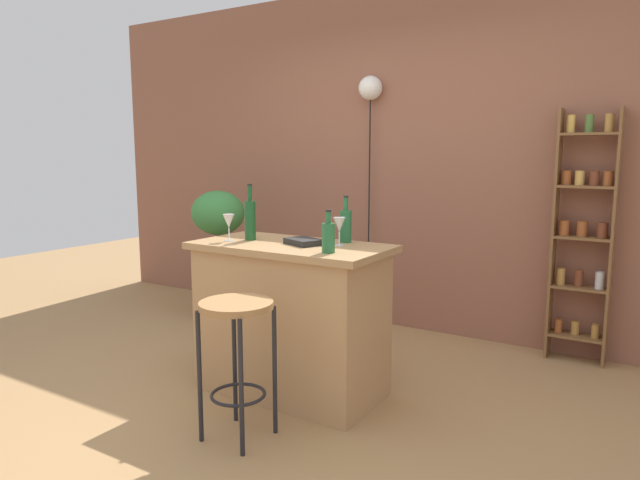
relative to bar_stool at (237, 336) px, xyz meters
The scene contains 14 objects.
ground 0.63m from the bar_stool, 106.25° to the left, with size 12.00×12.00×0.00m, color #A37A4C.
back_wall 2.42m from the bar_stool, 92.28° to the left, with size 6.40×0.10×2.80m, color #8C5642.
kitchen_counter 0.62m from the bar_stool, 98.41° to the left, with size 1.17×0.60×0.92m.
bar_stool is the anchor object (origin of this frame).
spice_shelf 2.51m from the bar_stool, 58.26° to the left, with size 0.39×0.16×1.75m.
plant_stool 2.19m from the bar_stool, 134.07° to the left, with size 0.32×0.32×0.40m, color #2D2823.
potted_plant 2.19m from the bar_stool, 134.07° to the left, with size 0.48×0.43×0.73m.
bottle_sauce_amber 0.97m from the bar_stool, 78.97° to the left, with size 0.07×0.07×0.28m.
bottle_soda_blue 0.71m from the bar_stool, 60.93° to the left, with size 0.07×0.07×0.23m.
bottle_vinegar 0.88m from the bar_stool, 122.60° to the left, with size 0.07×0.07×0.35m.
wine_glass_left 0.85m from the bar_stool, 133.17° to the left, with size 0.07×0.07×0.16m.
wine_glass_center 0.88m from the bar_stool, 75.29° to the left, with size 0.07×0.07×0.16m.
cookbook 0.74m from the bar_stool, 90.80° to the left, with size 0.21×0.15×0.04m, color black.
pendant_globe_light 2.59m from the bar_stool, 99.42° to the left, with size 0.20×0.20×2.07m.
Camera 1 is at (1.90, -2.43, 1.45)m, focal length 32.02 mm.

